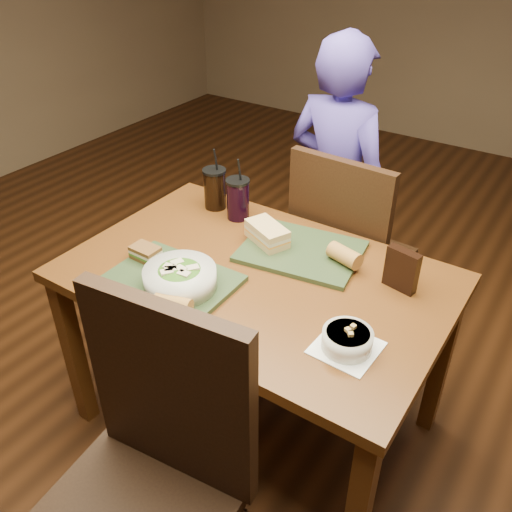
# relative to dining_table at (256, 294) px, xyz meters

# --- Properties ---
(ground) EXTENTS (6.00, 6.00, 0.00)m
(ground) POSITION_rel_dining_table_xyz_m (0.00, 0.00, -0.66)
(ground) COLOR #381C0B
(ground) RESTS_ON ground
(dining_table) EXTENTS (1.30, 0.85, 0.75)m
(dining_table) POSITION_rel_dining_table_xyz_m (0.00, 0.00, 0.00)
(dining_table) COLOR #562F11
(dining_table) RESTS_ON ground
(chair_near) EXTENTS (0.52, 0.52, 1.08)m
(chair_near) POSITION_rel_dining_table_xyz_m (0.15, -0.72, -0.06)
(chair_near) COLOR black
(chair_near) RESTS_ON ground
(chair_far) EXTENTS (0.46, 0.46, 1.02)m
(chair_far) POSITION_rel_dining_table_xyz_m (0.08, 0.58, -0.09)
(chair_far) COLOR black
(chair_far) RESTS_ON ground
(diner) EXTENTS (0.55, 0.39, 1.41)m
(diner) POSITION_rel_dining_table_xyz_m (-0.11, 0.83, 0.04)
(diner) COLOR #49389B
(diner) RESTS_ON ground
(tray_near) EXTENTS (0.43, 0.33, 0.02)m
(tray_near) POSITION_rel_dining_table_xyz_m (-0.20, -0.21, 0.10)
(tray_near) COLOR #2A3A1F
(tray_near) RESTS_ON dining_table
(tray_far) EXTENTS (0.46, 0.38, 0.02)m
(tray_far) POSITION_rel_dining_table_xyz_m (0.07, 0.19, 0.10)
(tray_far) COLOR #2A3A1F
(tray_far) RESTS_ON dining_table
(salad_bowl) EXTENTS (0.24, 0.24, 0.08)m
(salad_bowl) POSITION_rel_dining_table_xyz_m (-0.15, -0.22, 0.15)
(salad_bowl) COLOR silver
(salad_bowl) RESTS_ON tray_near
(soup_bowl) EXTENTS (0.18, 0.18, 0.07)m
(soup_bowl) POSITION_rel_dining_table_xyz_m (0.42, -0.17, 0.12)
(soup_bowl) COLOR white
(soup_bowl) RESTS_ON dining_table
(sandwich_near) EXTENTS (0.10, 0.07, 0.05)m
(sandwich_near) POSITION_rel_dining_table_xyz_m (-0.36, -0.16, 0.13)
(sandwich_near) COLOR #593819
(sandwich_near) RESTS_ON tray_near
(sandwich_far) EXTENTS (0.19, 0.16, 0.07)m
(sandwich_far) POSITION_rel_dining_table_xyz_m (-0.06, 0.17, 0.14)
(sandwich_far) COLOR tan
(sandwich_far) RESTS_ON tray_far
(baguette_near) EXTENTS (0.13, 0.08, 0.06)m
(baguette_near) POSITION_rel_dining_table_xyz_m (-0.08, -0.34, 0.14)
(baguette_near) COLOR #AD7533
(baguette_near) RESTS_ON tray_near
(baguette_far) EXTENTS (0.13, 0.09, 0.06)m
(baguette_far) POSITION_rel_dining_table_xyz_m (0.23, 0.20, 0.14)
(baguette_far) COLOR #AD7533
(baguette_far) RESTS_ON tray_far
(cup_cola) EXTENTS (0.10, 0.10, 0.26)m
(cup_cola) POSITION_rel_dining_table_xyz_m (-0.41, 0.31, 0.18)
(cup_cola) COLOR black
(cup_cola) RESTS_ON dining_table
(cup_berry) EXTENTS (0.10, 0.10, 0.26)m
(cup_berry) POSITION_rel_dining_table_xyz_m (-0.28, 0.29, 0.18)
(cup_berry) COLOR black
(cup_berry) RESTS_ON dining_table
(chip_bag) EXTENTS (0.12, 0.06, 0.15)m
(chip_bag) POSITION_rel_dining_table_xyz_m (0.44, 0.19, 0.16)
(chip_bag) COLOR black
(chip_bag) RESTS_ON dining_table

